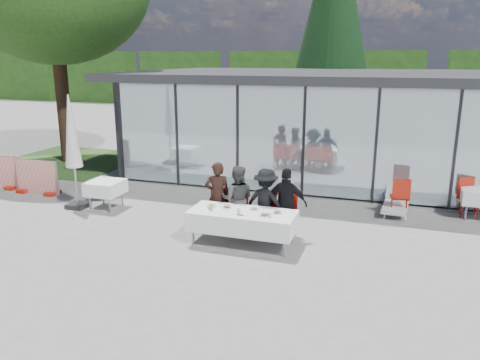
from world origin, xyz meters
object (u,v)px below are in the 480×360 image
Objects in this scene: folded_eyeglasses at (240,215)px; diner_chair_a at (218,207)px; diner_a at (218,196)px; diner_chair_b at (238,209)px; diner_chair_c at (266,212)px; conifer_tree at (334,8)px; diner_b at (237,199)px; plate_extra at (264,215)px; spare_chair_b at (400,195)px; spare_table_right at (479,196)px; plate_a at (212,205)px; plate_b at (227,207)px; lounger at (396,202)px; spare_table_left at (106,188)px; market_umbrella at (72,138)px; diner_c at (266,202)px; plate_c at (254,209)px; spare_chair_a at (468,195)px; diner_d at (286,203)px; dining_table at (242,221)px; juice_bottle at (211,208)px; plate_d at (277,212)px.

diner_chair_a is at bearing 130.50° from folded_eyeglasses.
diner_chair_b is (0.47, 0.03, -0.27)m from diner_a.
diner_a is at bearing 131.40° from folded_eyeglasses.
conifer_tree is (-0.29, 12.08, 5.45)m from diner_chair_c.
diner_chair_c is (0.68, 0.03, -0.24)m from diner_b.
plate_extra is 0.24× the size of spare_chair_b.
diner_chair_c reaches higher than spare_table_right.
plate_a is at bearing 169.20° from plate_extra.
lounger is (3.51, 3.28, -0.52)m from plate_b.
spare_table_left is 0.29× the size of market_umbrella.
spare_table_left is (-4.56, 0.57, -0.21)m from diner_c.
conifer_tree is (-0.19, 12.66, 5.21)m from plate_c.
market_umbrella reaches higher than diner_chair_c.
lounger is (-1.70, -0.23, -0.28)m from spare_chair_a.
diner_d is 6.78× the size of plate_extra.
diner_chair_b is at bearing -98.80° from diner_b.
diner_b is at bearing -177.34° from diner_chair_c.
diner_d is (1.15, 0.00, 0.01)m from diner_b.
plate_b is at bearing 27.47° from diner_d.
dining_table is at bearing -42.11° from diner_chair_a.
diner_a is at bearing -90.00° from diner_chair_a.
juice_bottle is at bearing -130.65° from plate_b.
spare_chair_a is (5.19, 2.90, -0.24)m from diner_b.
dining_table is at bearing -172.69° from plate_d.
diner_chair_a reaches higher than plate_c.
lounger is at bearing 43.47° from juice_bottle.
diner_c is at bearing 123.95° from plate_d.
spare_table_right is 1.98m from lounger.
diner_a reaches higher than diner_b.
juice_bottle is 14.01m from conifer_tree.
diner_chair_a is 1.00× the size of spare_chair_a.
plate_b is 1.00× the size of plate_d.
spare_table_left is (-3.41, 0.57, -0.25)m from diner_a.
juice_bottle is at bearing -139.48° from spare_chair_b.
diner_chair_a is 3.45m from spare_table_left.
diner_c is 1.31m from juice_bottle.
diner_a is 3.46m from spare_table_left.
diner_b reaches higher than diner_c.
plate_b is at bearing 3.75° from plate_a.
diner_chair_c is at bearing 42.08° from plate_b.
plate_a is at bearing -148.02° from diner_chair_c.
plate_extra is at bearing -12.32° from market_umbrella.
diner_a is 1.02× the size of diner_d.
diner_chair_a is at bearing -0.82° from diner_d.
dining_table is 2.32× the size of spare_chair_a.
juice_bottle is at bearing -145.22° from spare_chair_a.
diner_a is 1.18m from diner_chair_c.
spare_chair_b is at bearing 33.48° from diner_chair_b.
diner_chair_c is at bearing -136.78° from lounger.
diner_chair_b is at bearing 111.11° from folded_eyeglasses.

